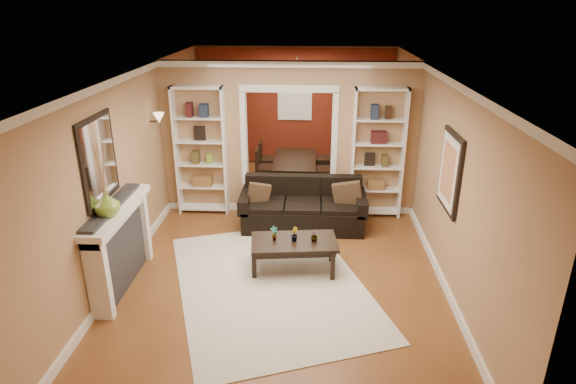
# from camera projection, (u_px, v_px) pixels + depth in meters

# --- Properties ---
(floor) EXTENTS (8.00, 8.00, 0.00)m
(floor) POSITION_uv_depth(u_px,v_px,m) (285.00, 238.00, 7.90)
(floor) COLOR brown
(floor) RESTS_ON ground
(ceiling) EXTENTS (8.00, 8.00, 0.00)m
(ceiling) POSITION_uv_depth(u_px,v_px,m) (285.00, 70.00, 6.90)
(ceiling) COLOR white
(ceiling) RESTS_ON ground
(wall_back) EXTENTS (8.00, 0.00, 8.00)m
(wall_back) POSITION_uv_depth(u_px,v_px,m) (295.00, 107.00, 11.11)
(wall_back) COLOR tan
(wall_back) RESTS_ON ground
(wall_front) EXTENTS (8.00, 0.00, 8.00)m
(wall_front) POSITION_uv_depth(u_px,v_px,m) (256.00, 321.00, 3.69)
(wall_front) COLOR tan
(wall_front) RESTS_ON ground
(wall_left) EXTENTS (0.00, 8.00, 8.00)m
(wall_left) POSITION_uv_depth(u_px,v_px,m) (141.00, 158.00, 7.50)
(wall_left) COLOR tan
(wall_left) RESTS_ON ground
(wall_right) EXTENTS (0.00, 8.00, 8.00)m
(wall_right) POSITION_uv_depth(u_px,v_px,m) (433.00, 162.00, 7.29)
(wall_right) COLOR tan
(wall_right) RESTS_ON ground
(partition_wall) EXTENTS (4.50, 0.15, 2.70)m
(partition_wall) POSITION_uv_depth(u_px,v_px,m) (289.00, 139.00, 8.51)
(partition_wall) COLOR tan
(partition_wall) RESTS_ON floor
(red_back_panel) EXTENTS (4.44, 0.04, 2.64)m
(red_back_panel) POSITION_uv_depth(u_px,v_px,m) (295.00, 108.00, 11.09)
(red_back_panel) COLOR maroon
(red_back_panel) RESTS_ON floor
(dining_window) EXTENTS (0.78, 0.03, 0.98)m
(dining_window) POSITION_uv_depth(u_px,v_px,m) (295.00, 99.00, 10.97)
(dining_window) COLOR #8CA5CC
(dining_window) RESTS_ON wall_back
(area_rug) EXTENTS (3.39, 3.99, 0.01)m
(area_rug) POSITION_uv_depth(u_px,v_px,m) (270.00, 283.00, 6.63)
(area_rug) COLOR beige
(area_rug) RESTS_ON floor
(sofa) EXTENTS (2.12, 0.91, 0.83)m
(sofa) POSITION_uv_depth(u_px,v_px,m) (303.00, 205.00, 8.15)
(sofa) COLOR black
(sofa) RESTS_ON floor
(pillow_left) EXTENTS (0.39, 0.20, 0.37)m
(pillow_left) POSITION_uv_depth(u_px,v_px,m) (259.00, 195.00, 8.10)
(pillow_left) COLOR brown
(pillow_left) RESTS_ON sofa
(pillow_right) EXTENTS (0.48, 0.21, 0.47)m
(pillow_right) POSITION_uv_depth(u_px,v_px,m) (348.00, 194.00, 8.01)
(pillow_right) COLOR brown
(pillow_right) RESTS_ON sofa
(coffee_table) EXTENTS (1.28, 0.78, 0.46)m
(coffee_table) POSITION_uv_depth(u_px,v_px,m) (294.00, 255.00, 6.91)
(coffee_table) COLOR black
(coffee_table) RESTS_ON floor
(plant_left) EXTENTS (0.14, 0.13, 0.22)m
(plant_left) POSITION_uv_depth(u_px,v_px,m) (274.00, 233.00, 6.80)
(plant_left) COLOR #336626
(plant_left) RESTS_ON coffee_table
(plant_center) EXTENTS (0.11, 0.13, 0.21)m
(plant_center) POSITION_uv_depth(u_px,v_px,m) (294.00, 234.00, 6.79)
(plant_center) COLOR #336626
(plant_center) RESTS_ON coffee_table
(plant_right) EXTENTS (0.10, 0.10, 0.18)m
(plant_right) POSITION_uv_depth(u_px,v_px,m) (314.00, 235.00, 6.78)
(plant_right) COLOR #336626
(plant_right) RESTS_ON coffee_table
(bookshelf_left) EXTENTS (0.90, 0.30, 2.30)m
(bookshelf_left) POSITION_uv_depth(u_px,v_px,m) (201.00, 152.00, 8.50)
(bookshelf_left) COLOR white
(bookshelf_left) RESTS_ON floor
(bookshelf_right) EXTENTS (0.90, 0.30, 2.30)m
(bookshelf_right) POSITION_uv_depth(u_px,v_px,m) (377.00, 154.00, 8.35)
(bookshelf_right) COLOR white
(bookshelf_right) RESTS_ON floor
(fireplace) EXTENTS (0.32, 1.70, 1.16)m
(fireplace) POSITION_uv_depth(u_px,v_px,m) (122.00, 248.00, 6.39)
(fireplace) COLOR white
(fireplace) RESTS_ON floor
(vase) EXTENTS (0.34, 0.34, 0.33)m
(vase) POSITION_uv_depth(u_px,v_px,m) (107.00, 204.00, 5.87)
(vase) COLOR olive
(vase) RESTS_ON fireplace
(mirror) EXTENTS (0.03, 0.95, 1.10)m
(mirror) POSITION_uv_depth(u_px,v_px,m) (99.00, 160.00, 5.94)
(mirror) COLOR silver
(mirror) RESTS_ON wall_left
(wall_sconce) EXTENTS (0.18, 0.18, 0.22)m
(wall_sconce) POSITION_uv_depth(u_px,v_px,m) (155.00, 120.00, 7.83)
(wall_sconce) COLOR #FFE0A5
(wall_sconce) RESTS_ON wall_left
(framed_art) EXTENTS (0.04, 0.85, 1.05)m
(framed_art) POSITION_uv_depth(u_px,v_px,m) (449.00, 172.00, 6.29)
(framed_art) COLOR black
(framed_art) RESTS_ON wall_right
(dining_table) EXTENTS (1.57, 0.88, 0.55)m
(dining_table) POSITION_uv_depth(u_px,v_px,m) (296.00, 171.00, 10.17)
(dining_table) COLOR black
(dining_table) RESTS_ON floor
(dining_chair_nw) EXTENTS (0.45, 0.45, 0.87)m
(dining_chair_nw) POSITION_uv_depth(u_px,v_px,m) (269.00, 168.00, 9.86)
(dining_chair_nw) COLOR black
(dining_chair_nw) RESTS_ON floor
(dining_chair_ne) EXTENTS (0.45, 0.45, 0.84)m
(dining_chair_ne) POSITION_uv_depth(u_px,v_px,m) (323.00, 170.00, 9.81)
(dining_chair_ne) COLOR black
(dining_chair_ne) RESTS_ON floor
(dining_chair_sw) EXTENTS (0.49, 0.49, 0.86)m
(dining_chair_sw) POSITION_uv_depth(u_px,v_px,m) (271.00, 160.00, 10.41)
(dining_chair_sw) COLOR black
(dining_chair_sw) RESTS_ON floor
(dining_chair_se) EXTENTS (0.54, 0.54, 0.93)m
(dining_chair_se) POSITION_uv_depth(u_px,v_px,m) (322.00, 159.00, 10.35)
(dining_chair_se) COLOR black
(dining_chair_se) RESTS_ON floor
(chandelier) EXTENTS (0.50, 0.50, 0.30)m
(chandelier) POSITION_uv_depth(u_px,v_px,m) (293.00, 87.00, 9.65)
(chandelier) COLOR #3B281B
(chandelier) RESTS_ON ceiling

